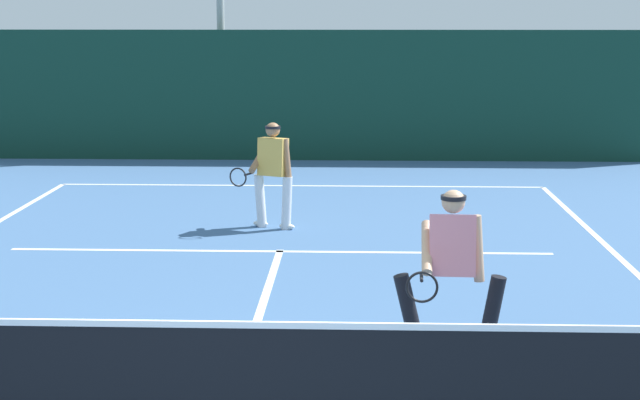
% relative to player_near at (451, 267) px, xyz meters
% --- Properties ---
extents(court_line_baseline_far, '(9.35, 0.10, 0.01)m').
position_rel_player_near_xyz_m(court_line_baseline_far, '(-1.97, 9.57, -0.91)').
color(court_line_baseline_far, white).
rests_on(court_line_baseline_far, ground_plane).
extents(court_line_service, '(7.63, 0.10, 0.01)m').
position_rel_player_near_xyz_m(court_line_service, '(-1.97, 4.24, -0.91)').
color(court_line_service, white).
rests_on(court_line_service, ground_plane).
extents(court_line_centre, '(0.10, 6.40, 0.01)m').
position_rel_player_near_xyz_m(court_line_centre, '(-1.97, 1.14, -0.91)').
color(court_line_centre, white).
rests_on(court_line_centre, ground_plane).
extents(tennis_net, '(10.26, 0.09, 1.08)m').
position_rel_player_near_xyz_m(tennis_net, '(-1.97, -2.06, -0.39)').
color(tennis_net, '#1E4723').
rests_on(tennis_net, ground_plane).
extents(player_near, '(1.08, 0.90, 1.66)m').
position_rel_player_near_xyz_m(player_near, '(0.00, 0.00, 0.00)').
color(player_near, black).
rests_on(player_near, ground_plane).
extents(player_far, '(0.99, 0.88, 1.65)m').
position_rel_player_near_xyz_m(player_far, '(-2.19, 5.77, -0.00)').
color(player_far, silver).
rests_on(player_far, ground_plane).
extents(tennis_ball, '(0.07, 0.07, 0.07)m').
position_rel_player_near_xyz_m(tennis_ball, '(-3.38, 0.41, -0.88)').
color(tennis_ball, '#D1E033').
rests_on(tennis_ball, ground_plane).
extents(back_fence_windscreen, '(16.28, 0.12, 2.95)m').
position_rel_player_near_xyz_m(back_fence_windscreen, '(-1.97, 13.02, 0.56)').
color(back_fence_windscreen, '#113629').
rests_on(back_fence_windscreen, ground_plane).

